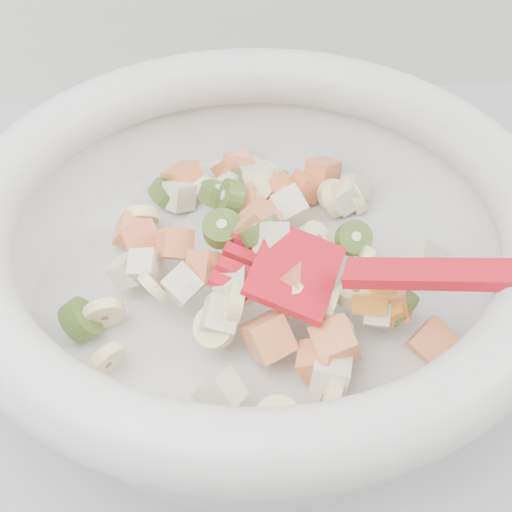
{
  "coord_description": "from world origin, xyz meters",
  "views": [
    {
      "loc": [
        -0.01,
        1.09,
        1.29
      ],
      "look_at": [
        0.02,
        1.46,
        0.95
      ],
      "focal_mm": 55.0,
      "sensor_mm": 36.0,
      "label": 1
    }
  ],
  "objects": [
    {
      "name": "mixing_bowl",
      "position": [
        0.02,
        1.46,
        0.96
      ],
      "size": [
        0.42,
        0.38,
        0.13
      ],
      "color": "silver",
      "rests_on": "counter"
    }
  ]
}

